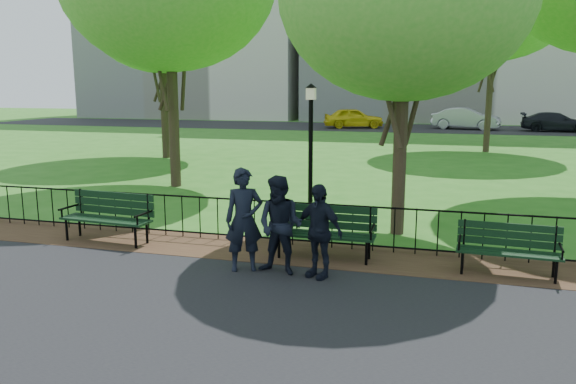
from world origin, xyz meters
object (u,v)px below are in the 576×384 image
(taxi, at_px, (354,118))
(park_bench_left_a, at_px, (109,212))
(person_mid, at_px, (280,225))
(park_bench_main, at_px, (308,224))
(person_left, at_px, (244,220))
(sedan_silver, at_px, (466,118))
(person_right, at_px, (318,231))
(lamppost, at_px, (311,147))
(park_bench_right_a, at_px, (509,244))
(tree_mid_w, at_px, (160,5))
(sedan_dark, at_px, (556,122))

(taxi, bearing_deg, park_bench_left_a, 162.21)
(taxi, bearing_deg, person_mid, 168.91)
(park_bench_main, relative_size, person_left, 1.06)
(person_mid, distance_m, sedan_silver, 34.69)
(person_right, bearing_deg, taxi, 122.34)
(lamppost, bearing_deg, person_right, -74.90)
(person_mid, bearing_deg, park_bench_right_a, 22.98)
(sedan_silver, bearing_deg, person_mid, -175.01)
(tree_mid_w, distance_m, person_left, 17.18)
(park_bench_right_a, height_order, person_left, person_left)
(tree_mid_w, relative_size, person_left, 5.29)
(park_bench_right_a, height_order, lamppost, lamppost)
(park_bench_right_a, xyz_separation_m, person_right, (-3.05, -0.97, 0.26))
(taxi, bearing_deg, tree_mid_w, 147.15)
(person_right, relative_size, sedan_silver, 0.33)
(person_left, bearing_deg, park_bench_left_a, 139.03)
(taxi, distance_m, sedan_dark, 14.07)
(person_right, bearing_deg, tree_mid_w, 150.31)
(park_bench_main, relative_size, person_mid, 1.13)
(taxi, xyz_separation_m, sedan_silver, (8.12, 0.92, 0.03))
(tree_mid_w, relative_size, sedan_silver, 1.97)
(park_bench_main, bearing_deg, park_bench_left_a, 179.71)
(lamppost, bearing_deg, park_bench_main, -77.63)
(park_bench_right_a, bearing_deg, person_right, -158.97)
(sedan_silver, bearing_deg, taxi, 108.18)
(park_bench_left_a, bearing_deg, person_right, -7.75)
(person_mid, distance_m, taxi, 33.78)
(park_bench_left_a, bearing_deg, person_mid, -9.82)
(park_bench_main, xyz_separation_m, park_bench_right_a, (3.48, -0.04, -0.11))
(sedan_silver, bearing_deg, sedan_dark, -83.28)
(person_right, height_order, sedan_dark, person_right)
(lamppost, xyz_separation_m, sedan_silver, (4.50, 30.43, -0.95))
(lamppost, height_order, person_mid, lamppost)
(park_bench_right_a, height_order, person_right, person_right)
(park_bench_main, height_order, sedan_dark, sedan_dark)
(taxi, bearing_deg, park_bench_main, 169.52)
(park_bench_left_a, height_order, tree_mid_w, tree_mid_w)
(lamppost, relative_size, person_mid, 1.91)
(park_bench_right_a, height_order, person_mid, person_mid)
(park_bench_right_a, distance_m, person_left, 4.47)
(lamppost, height_order, taxi, lamppost)
(park_bench_main, xyz_separation_m, sedan_dark, (9.79, 32.92, 0.03))
(park_bench_right_a, bearing_deg, lamppost, 147.09)
(park_bench_main, distance_m, taxi, 32.81)
(tree_mid_w, distance_m, person_right, 17.90)
(lamppost, distance_m, person_left, 4.10)
(person_mid, bearing_deg, park_bench_main, 85.55)
(park_bench_left_a, distance_m, sedan_dark, 35.75)
(tree_mid_w, xyz_separation_m, person_left, (8.66, -13.73, -5.63))
(tree_mid_w, height_order, person_mid, tree_mid_w)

